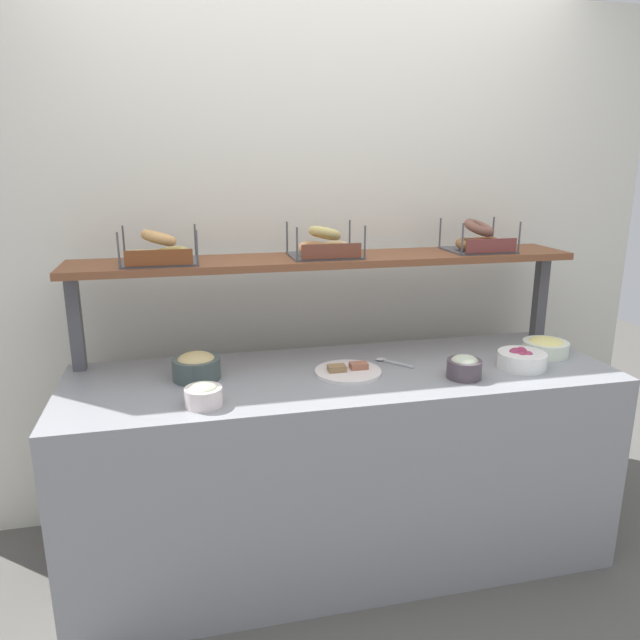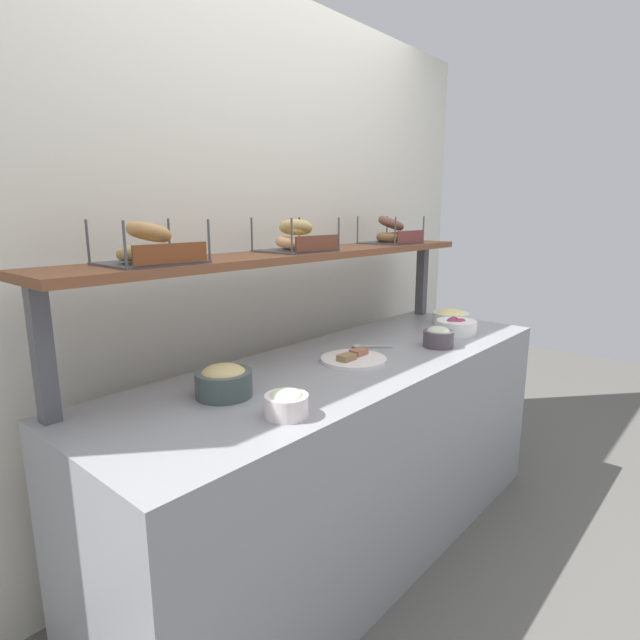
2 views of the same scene
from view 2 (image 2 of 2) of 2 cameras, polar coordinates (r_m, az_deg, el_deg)
ground_plane at (r=2.44m, az=2.87°, el=-24.09°), size 8.00×8.00×0.00m
back_wall at (r=2.36m, az=-7.39°, el=6.13°), size 3.41×0.06×2.40m
deli_counter at (r=2.22m, az=2.99°, el=-15.20°), size 2.21×0.70×0.85m
shelf_riser_left at (r=1.62m, az=-28.85°, el=-3.48°), size 0.05×0.05×0.40m
shelf_riser_right at (r=3.02m, az=11.43°, el=4.41°), size 0.05×0.05×0.40m
upper_shelf at (r=2.16m, az=-2.45°, el=7.39°), size 2.17×0.32×0.03m
bowl_beet_salad at (r=2.59m, az=15.15°, el=-0.68°), size 0.20×0.20×0.08m
bowl_tuna_salad at (r=2.32m, az=13.24°, el=-1.85°), size 0.14×0.14×0.09m
bowl_egg_salad at (r=2.82m, az=14.59°, el=0.38°), size 0.20×0.20×0.08m
bowl_hummus at (r=1.69m, az=-10.83°, el=-6.75°), size 0.19×0.19×0.11m
bowl_scallion_spread at (r=1.51m, az=-3.81°, el=-9.34°), size 0.13×0.13×0.08m
serving_plate_white at (r=2.05m, az=3.80°, el=-4.40°), size 0.27×0.27×0.04m
serving_spoon_near_plate at (r=2.26m, az=5.14°, el=-2.94°), size 0.13×0.14×0.01m
bagel_basket_sesame at (r=1.70m, az=-18.66°, el=7.59°), size 0.30×0.24×0.14m
bagel_basket_plain at (r=2.14m, az=-2.72°, el=9.00°), size 0.29×0.25×0.14m
bagel_basket_cinnamon_raisin at (r=2.69m, az=8.02°, el=9.57°), size 0.29×0.25×0.15m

